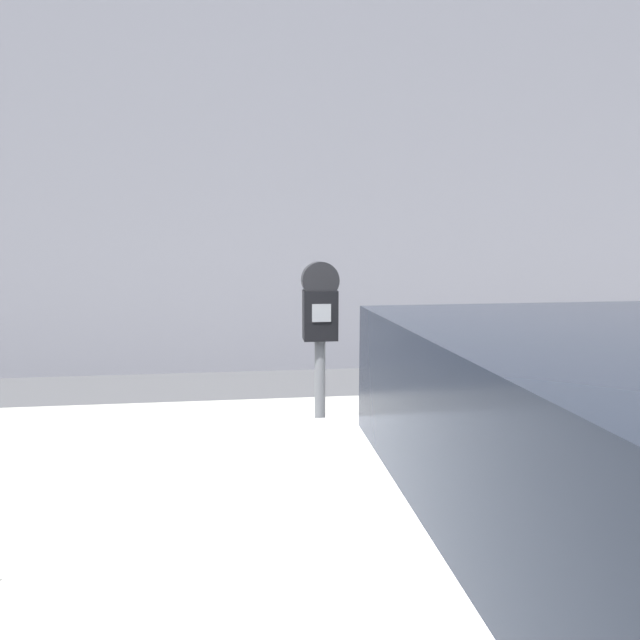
# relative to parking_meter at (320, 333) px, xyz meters

# --- Properties ---
(sidewalk) EXTENTS (24.00, 2.80, 0.11)m
(sidewalk) POSITION_rel_parking_meter_xyz_m (-0.57, 0.94, -1.16)
(sidewalk) COLOR #BCB7AD
(sidewalk) RESTS_ON ground_plane
(building_facade) EXTENTS (24.00, 0.30, 5.19)m
(building_facade) POSITION_rel_parking_meter_xyz_m (-0.57, 4.17, 1.39)
(building_facade) COLOR gray
(building_facade) RESTS_ON ground_plane
(parking_meter) EXTENTS (0.21, 0.15, 1.52)m
(parking_meter) POSITION_rel_parking_meter_xyz_m (0.00, 0.00, 0.00)
(parking_meter) COLOR slate
(parking_meter) RESTS_ON sidewalk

